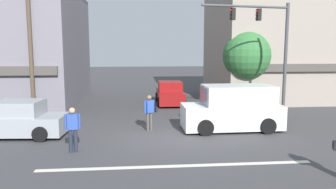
{
  "coord_description": "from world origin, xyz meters",
  "views": [
    {
      "loc": [
        -1.28,
        -13.65,
        3.76
      ],
      "look_at": [
        0.22,
        2.0,
        1.6
      ],
      "focal_mm": 35.0,
      "sensor_mm": 36.0,
      "label": 1
    }
  ],
  "objects_px": {
    "sedan_waiting_far": "(170,94)",
    "pedestrian_far_side": "(150,111)",
    "street_tree": "(247,56)",
    "traffic_light_mast": "(270,42)",
    "sedan_approaching_near": "(18,121)",
    "utility_pole_near_left": "(30,46)",
    "van_crossing_rightbound": "(233,109)",
    "pedestrian_mid_crossing": "(73,127)"
  },
  "relations": [
    {
      "from": "sedan_waiting_far",
      "to": "pedestrian_far_side",
      "type": "relative_size",
      "value": 2.47
    },
    {
      "from": "utility_pole_near_left",
      "to": "pedestrian_far_side",
      "type": "bearing_deg",
      "value": -29.59
    },
    {
      "from": "sedan_approaching_near",
      "to": "pedestrian_far_side",
      "type": "bearing_deg",
      "value": 5.29
    },
    {
      "from": "traffic_light_mast",
      "to": "utility_pole_near_left",
      "type": "bearing_deg",
      "value": 172.51
    },
    {
      "from": "street_tree",
      "to": "sedan_waiting_far",
      "type": "relative_size",
      "value": 1.19
    },
    {
      "from": "street_tree",
      "to": "pedestrian_far_side",
      "type": "height_order",
      "value": "street_tree"
    },
    {
      "from": "van_crossing_rightbound",
      "to": "street_tree",
      "type": "bearing_deg",
      "value": 66.46
    },
    {
      "from": "sedan_approaching_near",
      "to": "traffic_light_mast",
      "type": "bearing_deg",
      "value": 11.32
    },
    {
      "from": "street_tree",
      "to": "pedestrian_mid_crossing",
      "type": "bearing_deg",
      "value": -137.36
    },
    {
      "from": "traffic_light_mast",
      "to": "sedan_approaching_near",
      "type": "distance_m",
      "value": 12.9
    },
    {
      "from": "pedestrian_mid_crossing",
      "to": "pedestrian_far_side",
      "type": "xyz_separation_m",
      "value": [
        2.94,
        2.99,
        0.0
      ]
    },
    {
      "from": "pedestrian_far_side",
      "to": "utility_pole_near_left",
      "type": "bearing_deg",
      "value": 150.41
    },
    {
      "from": "pedestrian_mid_crossing",
      "to": "utility_pole_near_left",
      "type": "bearing_deg",
      "value": 117.13
    },
    {
      "from": "street_tree",
      "to": "pedestrian_far_side",
      "type": "xyz_separation_m",
      "value": [
        -6.51,
        -5.72,
        -2.41
      ]
    },
    {
      "from": "utility_pole_near_left",
      "to": "sedan_waiting_far",
      "type": "relative_size",
      "value": 1.86
    },
    {
      "from": "traffic_light_mast",
      "to": "pedestrian_far_side",
      "type": "xyz_separation_m",
      "value": [
        -6.44,
        -1.91,
        -3.22
      ]
    },
    {
      "from": "van_crossing_rightbound",
      "to": "sedan_waiting_far",
      "type": "bearing_deg",
      "value": 105.91
    },
    {
      "from": "van_crossing_rightbound",
      "to": "pedestrian_mid_crossing",
      "type": "height_order",
      "value": "van_crossing_rightbound"
    },
    {
      "from": "van_crossing_rightbound",
      "to": "sedan_approaching_near",
      "type": "xyz_separation_m",
      "value": [
        -9.66,
        -0.3,
        -0.29
      ]
    },
    {
      "from": "traffic_light_mast",
      "to": "pedestrian_mid_crossing",
      "type": "xyz_separation_m",
      "value": [
        -9.38,
        -4.89,
        -3.23
      ]
    },
    {
      "from": "traffic_light_mast",
      "to": "street_tree",
      "type": "bearing_deg",
      "value": 88.89
    },
    {
      "from": "street_tree",
      "to": "sedan_approaching_near",
      "type": "relative_size",
      "value": 1.17
    },
    {
      "from": "street_tree",
      "to": "traffic_light_mast",
      "type": "xyz_separation_m",
      "value": [
        -0.07,
        -3.81,
        0.82
      ]
    },
    {
      "from": "traffic_light_mast",
      "to": "sedan_waiting_far",
      "type": "distance_m",
      "value": 8.12
    },
    {
      "from": "traffic_light_mast",
      "to": "pedestrian_far_side",
      "type": "height_order",
      "value": "traffic_light_mast"
    },
    {
      "from": "sedan_waiting_far",
      "to": "pedestrian_mid_crossing",
      "type": "height_order",
      "value": "pedestrian_mid_crossing"
    },
    {
      "from": "street_tree",
      "to": "utility_pole_near_left",
      "type": "relative_size",
      "value": 0.64
    },
    {
      "from": "utility_pole_near_left",
      "to": "pedestrian_mid_crossing",
      "type": "xyz_separation_m",
      "value": [
        3.37,
        -6.57,
        -3.03
      ]
    },
    {
      "from": "sedan_approaching_near",
      "to": "pedestrian_far_side",
      "type": "distance_m",
      "value": 5.77
    },
    {
      "from": "utility_pole_near_left",
      "to": "sedan_waiting_far",
      "type": "bearing_deg",
      "value": 26.18
    },
    {
      "from": "van_crossing_rightbound",
      "to": "sedan_approaching_near",
      "type": "distance_m",
      "value": 9.67
    },
    {
      "from": "street_tree",
      "to": "sedan_waiting_far",
      "type": "xyz_separation_m",
      "value": [
        -4.81,
        1.8,
        -2.65
      ]
    },
    {
      "from": "van_crossing_rightbound",
      "to": "pedestrian_far_side",
      "type": "relative_size",
      "value": 2.76
    },
    {
      "from": "traffic_light_mast",
      "to": "sedan_approaching_near",
      "type": "bearing_deg",
      "value": -168.68
    },
    {
      "from": "utility_pole_near_left",
      "to": "sedan_waiting_far",
      "type": "height_order",
      "value": "utility_pole_near_left"
    },
    {
      "from": "van_crossing_rightbound",
      "to": "pedestrian_mid_crossing",
      "type": "distance_m",
      "value": 7.39
    },
    {
      "from": "van_crossing_rightbound",
      "to": "sedan_approaching_near",
      "type": "relative_size",
      "value": 1.09
    },
    {
      "from": "traffic_light_mast",
      "to": "van_crossing_rightbound",
      "type": "bearing_deg",
      "value": -139.67
    },
    {
      "from": "street_tree",
      "to": "utility_pole_near_left",
      "type": "bearing_deg",
      "value": -170.54
    },
    {
      "from": "traffic_light_mast",
      "to": "sedan_approaching_near",
      "type": "relative_size",
      "value": 1.47
    },
    {
      "from": "utility_pole_near_left",
      "to": "sedan_waiting_far",
      "type": "distance_m",
      "value": 9.51
    },
    {
      "from": "van_crossing_rightbound",
      "to": "pedestrian_far_side",
      "type": "distance_m",
      "value": 3.93
    }
  ]
}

